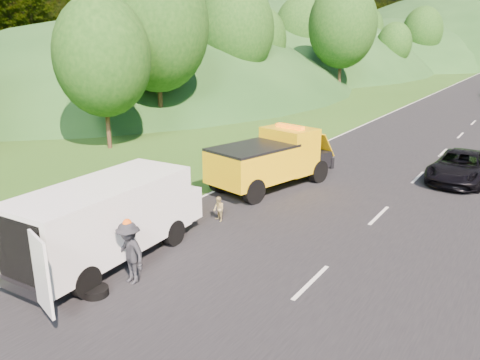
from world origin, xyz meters
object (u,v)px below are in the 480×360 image
Objects in this scene: white_van at (109,217)px; spare_tire at (96,296)px; woman at (163,213)px; child at (219,221)px; tow_truck at (272,159)px; suitcase at (161,191)px; worker at (132,283)px; passing_suv at (459,181)px.

spare_tire is at bearing -56.33° from white_van.
woman reaches higher than child.
child is at bearing -113.04° from woman.
tow_truck reaches higher than spare_tire.
woman is 6.09m from spare_tire.
suitcase is at bearing -167.98° from child.
suitcase is 7.77m from spare_tire.
spare_tire is at bearing -62.25° from child.
tow_truck is at bearing 94.14° from spare_tire.
worker reaches higher than spare_tire.
woman is 2.36m from child.
tow_truck reaches higher than white_van.
white_van is 16.32m from passing_suv.
woman is 5.36m from worker.
tow_truck is at bearing -54.20° from woman.
suitcase is 0.12× the size of passing_suv.
white_van is 2.53m from spare_tire.
tow_truck is 9.88× the size of spare_tire.
woman is (-1.88, -5.12, -1.31)m from tow_truck.
white_van is at bearing 165.11° from worker.
tow_truck reaches higher than passing_suv.
spare_tire is at bearing -72.65° from tow_truck.
white_van is 1.39× the size of passing_suv.
white_van reaches higher than passing_suv.
worker is 1.03m from spare_tire.
passing_suv is (6.92, 5.57, -1.31)m from tow_truck.
suitcase is at bearing -134.18° from passing_suv.
tow_truck is 8.98m from passing_suv.
tow_truck reaches higher than suitcase.
worker is (0.61, -4.94, 0.00)m from child.
white_van is 7.62× the size of child.
tow_truck is at bearing 83.82° from white_van.
tow_truck is 1.31× the size of passing_suv.
suitcase is at bearing 120.06° from spare_tire.
tow_truck is at bearing 51.14° from suitcase.
woman is at bearing -45.04° from suitcase.
worker is (1.05, -9.61, -1.31)m from tow_truck.
spare_tire is 0.13× the size of passing_suv.
spare_tire is (0.77, -10.60, -1.31)m from tow_truck.
passing_suv is at bearing 43.25° from suitcase.
woman is 1.78m from suitcase.
passing_suv is at bearing 52.04° from tow_truck.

